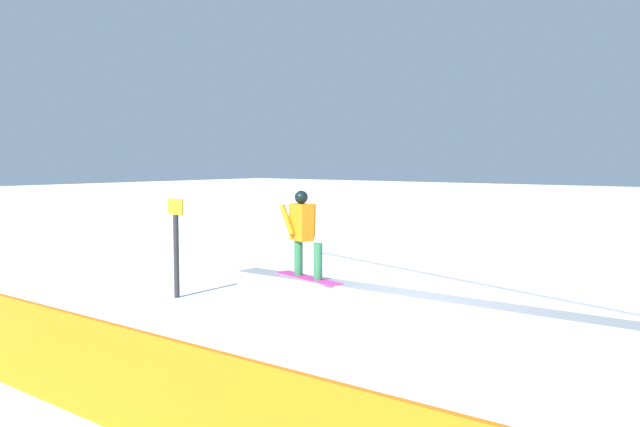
# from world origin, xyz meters

# --- Properties ---
(ground_plane) EXTENTS (120.00, 120.00, 0.00)m
(ground_plane) POSITION_xyz_m (0.00, 0.00, 0.00)
(ground_plane) COLOR white
(grind_box) EXTENTS (7.12, 0.59, 0.63)m
(grind_box) POSITION_xyz_m (0.00, 0.00, 0.29)
(grind_box) COLOR white
(grind_box) RESTS_ON ground_plane
(snowboarder) EXTENTS (1.58, 0.69, 1.44)m
(snowboarder) POSITION_xyz_m (2.24, -0.07, 1.41)
(snowboarder) COLOR #C02D8A
(snowboarder) RESTS_ON grind_box
(safety_fence) EXTENTS (9.76, 0.20, 1.04)m
(safety_fence) POSITION_xyz_m (0.00, 4.80, 0.52)
(safety_fence) COLOR orange
(safety_fence) RESTS_ON ground_plane
(trail_marker) EXTENTS (0.40, 0.10, 1.87)m
(trail_marker) POSITION_xyz_m (4.99, 0.33, 1.00)
(trail_marker) COLOR #262628
(trail_marker) RESTS_ON ground_plane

